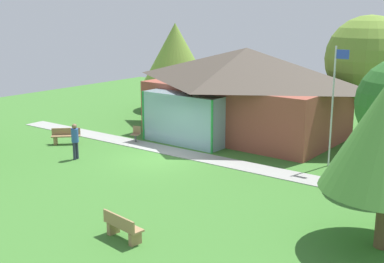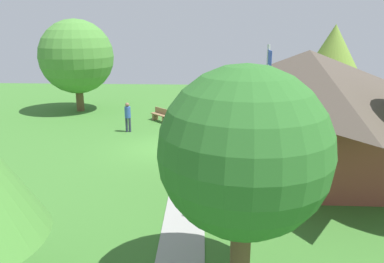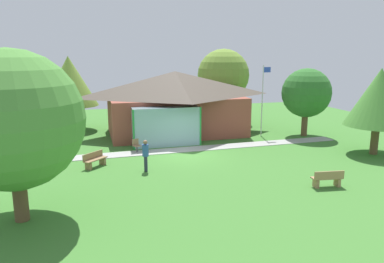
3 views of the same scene
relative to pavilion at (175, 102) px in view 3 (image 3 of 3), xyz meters
name	(u,v)px [view 3 (image 3 of 3)]	position (x,y,z in m)	size (l,w,h in m)	color
ground_plane	(189,155)	(-0.65, -6.56, -2.57)	(44.00, 44.00, 0.00)	#3D752D
pavilion	(175,102)	(0.00, 0.00, 0.00)	(11.29, 8.05, 4.96)	brown
footpath	(183,150)	(-0.65, -5.15, -2.56)	(22.94, 1.30, 0.03)	#999993
flagpole	(263,97)	(6.31, -2.57, 0.44)	(0.64, 0.08, 5.46)	silver
bench_mid_left	(95,160)	(-6.40, -7.46, -2.17)	(1.38, 1.36, 0.84)	olive
bench_front_right	(327,179)	(4.28, -13.80, -2.17)	(1.54, 0.62, 0.84)	#9E7A51
patio_chair_west	(137,146)	(-3.72, -4.88, -2.16)	(0.56, 0.56, 0.86)	#8C6B4C
visitor_strolling_lawn	(146,153)	(-3.74, -9.00, -1.55)	(0.34, 0.34, 1.74)	#2D3347
tree_far_east	(379,98)	(10.84, -9.39, 1.06)	(4.00, 4.00, 5.45)	brown
tree_lawn_corner	(13,120)	(-9.25, -13.76, 1.34)	(5.20, 5.20, 6.52)	brown
tree_behind_pavilion_right	(223,75)	(5.52, 4.03, 1.78)	(4.75, 4.75, 6.75)	brown
tree_east_hedge	(306,93)	(9.53, -3.44, 0.77)	(3.74, 3.74, 5.23)	brown
tree_behind_pavilion_left	(69,81)	(-8.01, 3.71, 1.51)	(4.51, 4.51, 6.13)	brown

